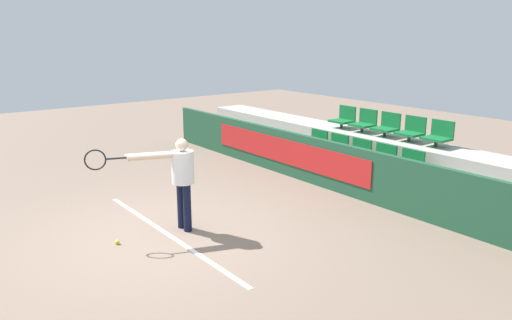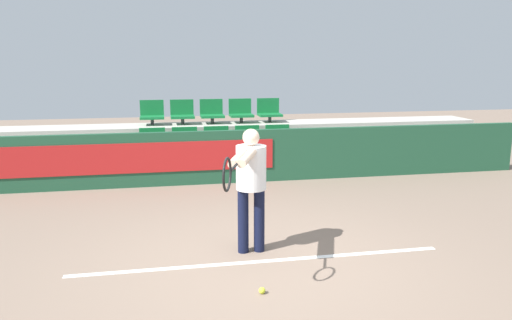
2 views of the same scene
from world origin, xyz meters
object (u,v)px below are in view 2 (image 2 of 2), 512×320
Objects in this scene: stadium_chair_2 at (217,141)px; tennis_player at (250,177)px; stadium_chair_5 at (152,114)px; stadium_chair_6 at (182,113)px; stadium_chair_0 at (153,143)px; tennis_ball at (262,291)px; stadium_chair_3 at (248,140)px; stadium_chair_9 at (269,112)px; stadium_chair_7 at (212,113)px; stadium_chair_8 at (241,112)px; stadium_chair_1 at (185,142)px; stadium_chair_4 at (279,139)px.

tennis_player reaches higher than stadium_chair_2.
stadium_chair_5 is 1.00× the size of stadium_chair_6.
stadium_chair_0 is 7.68× the size of tennis_ball.
stadium_chair_3 is 7.68× the size of tennis_ball.
stadium_chair_9 is (2.51, 0.90, 0.47)m from stadium_chair_0.
stadium_chair_7 is at bearing 90.00° from stadium_chair_2.
stadium_chair_9 is 6.36m from tennis_ball.
stadium_chair_3 is 4.23m from tennis_player.
stadium_chair_5 and stadium_chair_9 have the same top height.
stadium_chair_2 is at bearing 108.84° from tennis_player.
stadium_chair_7 reaches higher than stadium_chair_2.
stadium_chair_7 is 5.06m from tennis_player.
stadium_chair_2 is 1.00× the size of stadium_chair_6.
stadium_chair_0 is at bearing 180.00° from stadium_chair_2.
stadium_chair_2 is at bearing -144.29° from stadium_chair_9.
stadium_chair_3 is 0.32× the size of tennis_player.
stadium_chair_6 is (-0.63, 0.90, 0.47)m from stadium_chair_2.
stadium_chair_8 is at bearing 102.01° from tennis_player.
stadium_chair_3 is (0.63, 0.00, 0.00)m from stadium_chair_2.
stadium_chair_7 is at bearing 55.18° from stadium_chair_1.
stadium_chair_8 is at bearing 0.00° from stadium_chair_6.
stadium_chair_1 is at bearing -154.40° from stadium_chair_9.
tennis_player is (0.54, -5.06, -0.21)m from stadium_chair_6.
stadium_chair_9 is at bearing 77.02° from tennis_ball.
stadium_chair_9 is (2.51, 0.00, 0.00)m from stadium_chair_5.
stadium_chair_1 is at bearing 180.00° from stadium_chair_3.
stadium_chair_3 is at bearing 180.00° from stadium_chair_4.
stadium_chair_0 is 1.61m from stadium_chair_7.
stadium_chair_4 is at bearing 74.86° from tennis_ball.
stadium_chair_9 is 0.32× the size of tennis_player.
stadium_chair_5 reaches higher than stadium_chair_1.
stadium_chair_7 and stadium_chair_8 have the same top height.
stadium_chair_2 is 1.01m from stadium_chair_7.
stadium_chair_2 and stadium_chair_4 have the same top height.
stadium_chair_9 is at bearing 0.00° from stadium_chair_6.
stadium_chair_8 is at bearing 180.00° from stadium_chair_9.
stadium_chair_4 is at bearing -19.77° from stadium_chair_5.
stadium_chair_9 is at bearing 0.00° from stadium_chair_8.
stadium_chair_0 is 2.51m from stadium_chair_4.
stadium_chair_9 reaches higher than stadium_chair_2.
tennis_player is (1.17, -4.16, 0.25)m from stadium_chair_0.
stadium_chair_8 and stadium_chair_9 have the same top height.
stadium_chair_5 is at bearing 100.23° from tennis_ball.
stadium_chair_1 and stadium_chair_4 have the same top height.
stadium_chair_7 is (0.63, 0.00, 0.00)m from stadium_chair_6.
stadium_chair_0 is 0.63m from stadium_chair_1.
stadium_chair_6 is (0.00, 0.90, 0.47)m from stadium_chair_1.
tennis_player reaches higher than stadium_chair_0.
stadium_chair_1 is 1.00× the size of stadium_chair_2.
stadium_chair_9 is (1.88, 0.90, 0.47)m from stadium_chair_1.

